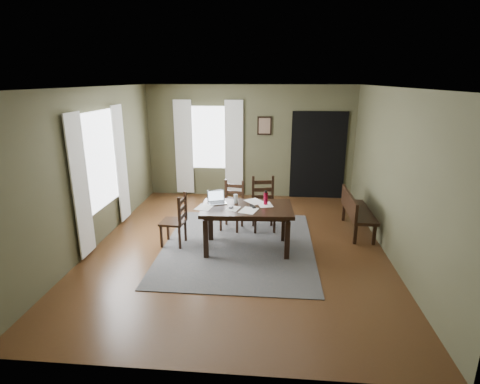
# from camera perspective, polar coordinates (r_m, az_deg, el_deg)

# --- Properties ---
(ground) EXTENTS (5.00, 6.00, 0.01)m
(ground) POSITION_cam_1_polar(r_m,az_deg,el_deg) (6.68, -0.23, -8.20)
(ground) COLOR #492C16
(room_shell) EXTENTS (5.02, 6.02, 2.71)m
(room_shell) POSITION_cam_1_polar(r_m,az_deg,el_deg) (6.13, -0.25, 7.28)
(room_shell) COLOR #4B4A31
(room_shell) RESTS_ON ground
(rug) EXTENTS (2.60, 3.20, 0.01)m
(rug) POSITION_cam_1_polar(r_m,az_deg,el_deg) (6.67, -0.23, -8.12)
(rug) COLOR #444444
(rug) RESTS_ON ground
(dining_table) EXTENTS (1.56, 0.99, 0.76)m
(dining_table) POSITION_cam_1_polar(r_m,az_deg,el_deg) (6.30, 1.06, -3.09)
(dining_table) COLOR black
(dining_table) RESTS_ON rug
(chair_end) EXTENTS (0.44, 0.44, 0.93)m
(chair_end) POSITION_cam_1_polar(r_m,az_deg,el_deg) (6.63, -9.76, -4.30)
(chair_end) COLOR black
(chair_end) RESTS_ON rug
(chair_back_left) EXTENTS (0.48, 0.48, 0.93)m
(chair_back_left) POSITION_cam_1_polar(r_m,az_deg,el_deg) (7.26, -1.17, -2.14)
(chair_back_left) COLOR black
(chair_back_left) RESTS_ON rug
(chair_back_right) EXTENTS (0.51, 0.51, 1.02)m
(chair_back_right) POSITION_cam_1_polar(r_m,az_deg,el_deg) (7.23, 3.61, -1.90)
(chair_back_right) COLOR black
(chair_back_right) RESTS_ON rug
(bench) EXTENTS (0.43, 1.35, 0.76)m
(bench) POSITION_cam_1_polar(r_m,az_deg,el_deg) (7.43, 17.16, -2.50)
(bench) COLOR black
(bench) RESTS_ON ground
(laptop) EXTENTS (0.37, 0.33, 0.21)m
(laptop) POSITION_cam_1_polar(r_m,az_deg,el_deg) (6.47, -3.58, -1.17)
(laptop) COLOR #B7B7BC
(laptop) RESTS_ON dining_table
(computer_mouse) EXTENTS (0.07, 0.10, 0.03)m
(computer_mouse) POSITION_cam_1_polar(r_m,az_deg,el_deg) (6.20, -1.37, -2.35)
(computer_mouse) COLOR #3F3F42
(computer_mouse) RESTS_ON dining_table
(tv_remote) EXTENTS (0.12, 0.19, 0.02)m
(tv_remote) POSITION_cam_1_polar(r_m,az_deg,el_deg) (6.26, 1.94, -2.21)
(tv_remote) COLOR black
(tv_remote) RESTS_ON dining_table
(drinking_glass) EXTENTS (0.07, 0.07, 0.15)m
(drinking_glass) POSITION_cam_1_polar(r_m,az_deg,el_deg) (6.44, -0.65, -1.03)
(drinking_glass) COLOR silver
(drinking_glass) RESTS_ON dining_table
(water_bottle) EXTENTS (0.09, 0.09, 0.25)m
(water_bottle) POSITION_cam_1_polar(r_m,az_deg,el_deg) (6.36, 3.94, -0.95)
(water_bottle) COLOR maroon
(water_bottle) RESTS_ON dining_table
(paper_a) EXTENTS (0.32, 0.38, 0.00)m
(paper_a) POSITION_cam_1_polar(r_m,az_deg,el_deg) (6.27, -5.43, -2.32)
(paper_a) COLOR white
(paper_a) RESTS_ON dining_table
(paper_b) EXTENTS (0.33, 0.39, 0.00)m
(paper_b) POSITION_cam_1_polar(r_m,az_deg,el_deg) (6.09, 1.33, -2.83)
(paper_b) COLOR white
(paper_b) RESTS_ON dining_table
(paper_c) EXTENTS (0.40, 0.42, 0.00)m
(paper_c) POSITION_cam_1_polar(r_m,az_deg,el_deg) (6.54, 2.26, -1.44)
(paper_c) COLOR white
(paper_c) RESTS_ON dining_table
(paper_d) EXTENTS (0.29, 0.34, 0.00)m
(paper_d) POSITION_cam_1_polar(r_m,az_deg,el_deg) (6.38, 3.83, -1.93)
(paper_d) COLOR white
(paper_d) RESTS_ON dining_table
(paper_e) EXTENTS (0.26, 0.31, 0.00)m
(paper_e) POSITION_cam_1_polar(r_m,az_deg,el_deg) (6.18, -1.12, -2.53)
(paper_e) COLOR white
(paper_e) RESTS_ON dining_table
(window_left) EXTENTS (0.01, 1.30, 1.70)m
(window_left) POSITION_cam_1_polar(r_m,az_deg,el_deg) (7.05, -20.56, 4.56)
(window_left) COLOR white
(window_left) RESTS_ON ground
(window_back) EXTENTS (1.00, 0.01, 1.50)m
(window_back) POSITION_cam_1_polar(r_m,az_deg,el_deg) (9.23, -4.78, 8.26)
(window_back) COLOR white
(window_back) RESTS_ON ground
(curtain_left_near) EXTENTS (0.03, 0.48, 2.30)m
(curtain_left_near) POSITION_cam_1_polar(r_m,az_deg,el_deg) (6.39, -23.15, 0.74)
(curtain_left_near) COLOR silver
(curtain_left_near) RESTS_ON ground
(curtain_left_far) EXTENTS (0.03, 0.48, 2.30)m
(curtain_left_far) POSITION_cam_1_polar(r_m,az_deg,el_deg) (7.82, -17.66, 4.09)
(curtain_left_far) COLOR silver
(curtain_left_far) RESTS_ON ground
(curtain_back_left) EXTENTS (0.44, 0.03, 2.30)m
(curtain_back_left) POSITION_cam_1_polar(r_m,az_deg,el_deg) (9.36, -8.54, 6.71)
(curtain_back_left) COLOR silver
(curtain_back_left) RESTS_ON ground
(curtain_back_right) EXTENTS (0.44, 0.03, 2.30)m
(curtain_back_right) POSITION_cam_1_polar(r_m,az_deg,el_deg) (9.16, -0.92, 6.66)
(curtain_back_right) COLOR silver
(curtain_back_right) RESTS_ON ground
(framed_picture) EXTENTS (0.34, 0.03, 0.44)m
(framed_picture) POSITION_cam_1_polar(r_m,az_deg,el_deg) (9.06, 3.75, 10.04)
(framed_picture) COLOR black
(framed_picture) RESTS_ON ground
(doorway_back) EXTENTS (1.30, 0.03, 2.10)m
(doorway_back) POSITION_cam_1_polar(r_m,az_deg,el_deg) (9.23, 11.79, 5.44)
(doorway_back) COLOR black
(doorway_back) RESTS_ON ground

